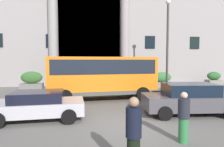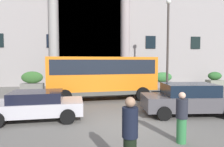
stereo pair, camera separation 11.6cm
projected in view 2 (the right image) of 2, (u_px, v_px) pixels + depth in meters
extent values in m
cube|color=#62605B|center=(129.00, 127.00, 7.84)|extent=(80.00, 64.00, 0.12)
cube|color=black|center=(90.00, 38.00, 20.28)|extent=(6.33, 0.12, 9.97)
cylinder|color=gray|center=(54.00, 37.00, 19.52)|extent=(0.93, 0.93, 9.97)
cylinder|color=gray|center=(125.00, 38.00, 20.43)|extent=(0.93, 0.93, 9.97)
cube|color=black|center=(52.00, 41.00, 19.73)|extent=(1.08, 0.08, 1.33)
cube|color=black|center=(151.00, 42.00, 21.01)|extent=(1.08, 0.08, 1.33)
cube|color=black|center=(196.00, 43.00, 21.66)|extent=(1.08, 0.08, 1.33)
cube|color=orange|center=(102.00, 75.00, 13.09)|extent=(7.15, 2.87, 2.38)
cube|color=#1C232D|center=(102.00, 66.00, 13.06)|extent=(6.74, 2.86, 0.91)
cube|color=#1C232D|center=(150.00, 69.00, 13.81)|extent=(0.24, 1.87, 1.13)
cube|color=#4D4E46|center=(102.00, 91.00, 13.16)|extent=(7.16, 2.91, 0.24)
cylinder|color=black|center=(132.00, 89.00, 14.79)|extent=(0.92, 0.36, 0.90)
cylinder|color=black|center=(143.00, 94.00, 12.62)|extent=(0.92, 0.36, 0.90)
cylinder|color=black|center=(65.00, 91.00, 13.72)|extent=(0.92, 0.36, 0.90)
cylinder|color=black|center=(65.00, 97.00, 11.55)|extent=(0.92, 0.36, 0.90)
cylinder|color=#979116|center=(154.00, 77.00, 15.38)|extent=(0.08, 0.08, 2.64)
cube|color=yellow|center=(154.00, 63.00, 15.28)|extent=(0.44, 0.03, 0.60)
cube|color=slate|center=(32.00, 87.00, 17.14)|extent=(1.89, 0.71, 0.62)
ellipsoid|color=#32602A|center=(32.00, 77.00, 17.08)|extent=(1.82, 0.64, 1.04)
cube|color=slate|center=(89.00, 85.00, 18.38)|extent=(1.61, 0.92, 0.57)
ellipsoid|color=#285531|center=(89.00, 77.00, 18.33)|extent=(1.55, 0.83, 0.97)
cube|color=slate|center=(163.00, 85.00, 19.10)|extent=(1.92, 0.77, 0.52)
ellipsoid|color=#347036|center=(163.00, 77.00, 19.05)|extent=(1.84, 0.69, 0.95)
cube|color=gray|center=(215.00, 83.00, 20.00)|extent=(1.49, 0.95, 0.63)
ellipsoid|color=#2A5D29|center=(215.00, 76.00, 19.95)|extent=(1.43, 0.86, 0.83)
cube|color=#48464A|center=(189.00, 102.00, 9.44)|extent=(4.49, 2.15, 0.67)
cube|color=black|center=(189.00, 89.00, 9.40)|extent=(2.47, 1.78, 0.55)
cylinder|color=black|center=(208.00, 104.00, 10.44)|extent=(0.63, 0.25, 0.62)
cylinder|color=black|center=(153.00, 104.00, 10.30)|extent=(0.63, 0.25, 0.62)
cylinder|color=black|center=(164.00, 113.00, 8.49)|extent=(0.63, 0.25, 0.62)
cube|color=#B4B1B8|center=(37.00, 107.00, 8.62)|extent=(4.05, 2.04, 0.55)
cube|color=black|center=(37.00, 96.00, 8.59)|extent=(2.22, 1.71, 0.43)
cylinder|color=black|center=(69.00, 107.00, 9.77)|extent=(0.63, 0.24, 0.62)
cylinder|color=black|center=(68.00, 117.00, 8.00)|extent=(0.63, 0.24, 0.62)
cylinder|color=black|center=(11.00, 109.00, 9.27)|extent=(0.63, 0.24, 0.62)
cylinder|color=black|center=(170.00, 99.00, 11.70)|extent=(0.61, 0.20, 0.60)
cylinder|color=black|center=(148.00, 101.00, 11.28)|extent=(0.61, 0.22, 0.60)
cube|color=silver|center=(159.00, 95.00, 11.47)|extent=(0.95, 0.39, 0.32)
cube|color=black|center=(156.00, 92.00, 11.41)|extent=(0.55, 0.29, 0.12)
cylinder|color=#A5A5A8|center=(168.00, 90.00, 11.63)|extent=(0.12, 0.55, 0.03)
cylinder|color=black|center=(130.00, 122.00, 4.38)|extent=(0.36, 0.36, 0.68)
sphere|color=#9A7458|center=(130.00, 102.00, 4.35)|extent=(0.23, 0.23, 0.23)
cylinder|color=#2D713D|center=(181.00, 131.00, 6.16)|extent=(0.30, 0.30, 0.79)
cylinder|color=#22242E|center=(182.00, 109.00, 6.12)|extent=(0.36, 0.36, 0.61)
sphere|color=#DEAF93|center=(182.00, 95.00, 6.09)|extent=(0.21, 0.21, 0.21)
cylinder|color=#3D3733|center=(168.00, 49.00, 16.07)|extent=(0.18, 0.18, 7.16)
sphere|color=white|center=(169.00, 2.00, 15.83)|extent=(0.40, 0.40, 0.40)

